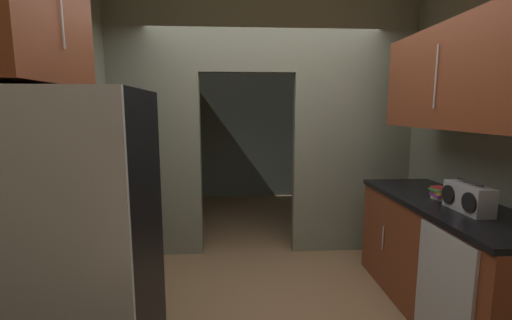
{
  "coord_description": "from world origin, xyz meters",
  "views": [
    {
      "loc": [
        -0.31,
        -2.53,
        1.63
      ],
      "look_at": [
        -0.13,
        0.47,
        1.19
      ],
      "focal_mm": 23.62,
      "sensor_mm": 36.0,
      "label": 1
    }
  ],
  "objects_px": {
    "refrigerator": "(80,236)",
    "boombox": "(468,198)",
    "dishwasher": "(442,297)",
    "book_stack": "(441,193)"
  },
  "relations": [
    {
      "from": "dishwasher",
      "to": "boombox",
      "type": "distance_m",
      "value": 0.7
    },
    {
      "from": "refrigerator",
      "to": "boombox",
      "type": "bearing_deg",
      "value": 4.09
    },
    {
      "from": "dishwasher",
      "to": "book_stack",
      "type": "distance_m",
      "value": 0.84
    },
    {
      "from": "boombox",
      "to": "refrigerator",
      "type": "bearing_deg",
      "value": -175.91
    },
    {
      "from": "boombox",
      "to": "book_stack",
      "type": "distance_m",
      "value": 0.33
    },
    {
      "from": "refrigerator",
      "to": "boombox",
      "type": "xyz_separation_m",
      "value": [
        2.56,
        0.18,
        0.15
      ]
    },
    {
      "from": "dishwasher",
      "to": "boombox",
      "type": "xyz_separation_m",
      "value": [
        0.29,
        0.25,
        0.59
      ]
    },
    {
      "from": "dishwasher",
      "to": "boombox",
      "type": "bearing_deg",
      "value": 39.95
    },
    {
      "from": "refrigerator",
      "to": "book_stack",
      "type": "distance_m",
      "value": 2.62
    },
    {
      "from": "dishwasher",
      "to": "book_stack",
      "type": "xyz_separation_m",
      "value": [
        0.3,
        0.57,
        0.54
      ]
    }
  ]
}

